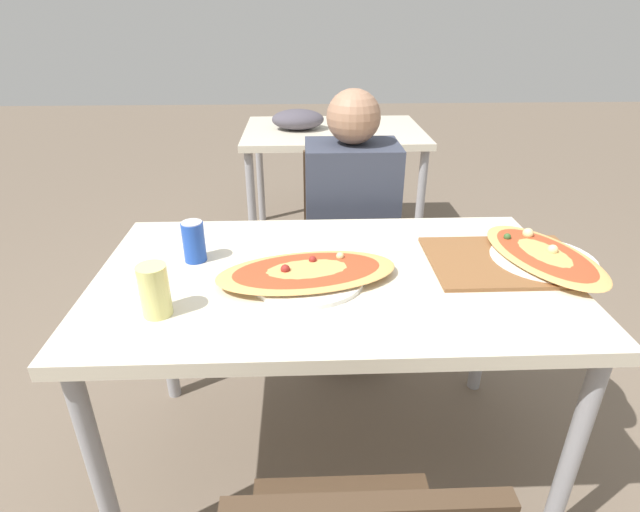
{
  "coord_description": "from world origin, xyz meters",
  "views": [
    {
      "loc": [
        -0.09,
        -1.26,
        1.44
      ],
      "look_at": [
        -0.04,
        -0.01,
        0.81
      ],
      "focal_mm": 28.0,
      "sensor_mm": 36.0,
      "label": 1
    }
  ],
  "objects": [
    {
      "name": "soda_can",
      "position": [
        -0.41,
        0.09,
        0.81
      ],
      "size": [
        0.07,
        0.07,
        0.12
      ],
      "color": "#1E47B2",
      "rests_on": "dining_table"
    },
    {
      "name": "pizza_second",
      "position": [
        0.63,
        0.04,
        0.77
      ],
      "size": [
        0.35,
        0.5,
        0.06
      ],
      "color": "white",
      "rests_on": "dining_table"
    },
    {
      "name": "background_table",
      "position": [
        0.08,
        1.85,
        0.69
      ],
      "size": [
        1.1,
        0.8,
        0.87
      ],
      "color": "beige",
      "rests_on": "ground_plane"
    },
    {
      "name": "serving_tray",
      "position": [
        0.52,
        0.04,
        0.75
      ],
      "size": [
        0.45,
        0.33,
        0.01
      ],
      "color": "brown",
      "rests_on": "dining_table"
    },
    {
      "name": "chair_far_seated",
      "position": [
        0.11,
        0.73,
        0.5
      ],
      "size": [
        0.4,
        0.4,
        0.88
      ],
      "rotation": [
        0.0,
        0.0,
        3.14
      ],
      "color": "#3F2D1E",
      "rests_on": "ground_plane"
    },
    {
      "name": "drink_glass",
      "position": [
        -0.45,
        -0.2,
        0.81
      ],
      "size": [
        0.07,
        0.07,
        0.13
      ],
      "color": "#E0DB7F",
      "rests_on": "dining_table"
    },
    {
      "name": "ground_plane",
      "position": [
        0.0,
        0.0,
        0.0
      ],
      "size": [
        14.0,
        14.0,
        0.0
      ],
      "primitive_type": "plane",
      "color": "#6B5B4C"
    },
    {
      "name": "dining_table",
      "position": [
        0.0,
        0.0,
        0.67
      ],
      "size": [
        1.36,
        0.79,
        0.75
      ],
      "color": "beige",
      "rests_on": "ground_plane"
    },
    {
      "name": "person_seated",
      "position": [
        0.11,
        0.61,
        0.69
      ],
      "size": [
        0.36,
        0.29,
        1.17
      ],
      "rotation": [
        0.0,
        0.0,
        3.14
      ],
      "color": "#2D2D38",
      "rests_on": "ground_plane"
    },
    {
      "name": "pizza_main",
      "position": [
        -0.07,
        -0.04,
        0.77
      ],
      "size": [
        0.54,
        0.33,
        0.05
      ],
      "color": "white",
      "rests_on": "dining_table"
    }
  ]
}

